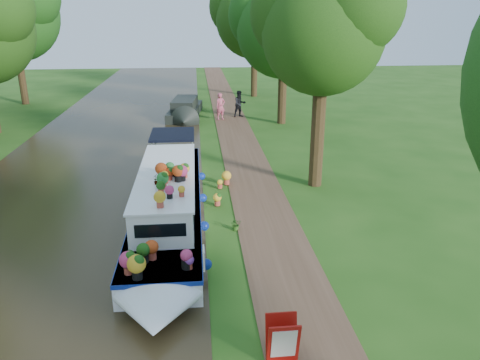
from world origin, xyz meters
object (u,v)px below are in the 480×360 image
Objects in this scene: plant_boat at (168,201)px; pedestrian_pink at (220,106)px; pedestrian_dark at (240,104)px; sandwich_board at (282,343)px; second_boat at (185,110)px.

pedestrian_pink is at bearing 80.69° from plant_boat.
pedestrian_pink is at bearing -171.40° from pedestrian_dark.
sandwich_board is (2.70, -7.28, -0.34)m from plant_boat.
pedestrian_dark reaches higher than second_boat.
sandwich_board is 0.58× the size of pedestrian_dark.
pedestrian_dark is (1.45, 24.79, 0.44)m from sandwich_board.
plant_boat is 1.95× the size of second_boat.
pedestrian_pink is 1.58m from pedestrian_dark.
pedestrian_pink reaches higher than second_boat.
plant_boat reaches higher than second_boat.
plant_boat is 12.72× the size of sandwich_board.
plant_boat is 7.43× the size of pedestrian_pink.
plant_boat is at bearing -122.56° from pedestrian_dark.
plant_boat is 17.99m from pedestrian_dark.
pedestrian_dark is (1.40, 0.74, 0.01)m from pedestrian_pink.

